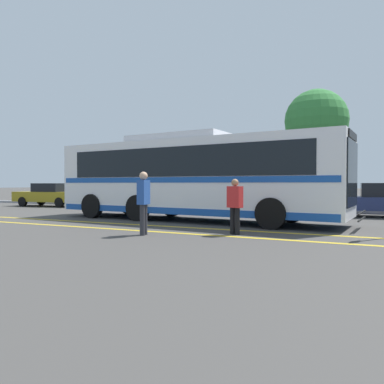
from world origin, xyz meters
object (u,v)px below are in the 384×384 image
at_px(transit_bus, 192,176).
at_px(pedestrian_1, 235,203).
at_px(parked_car_0, 50,195).
at_px(parked_car_2, 247,198).
at_px(parked_car_3, 384,200).
at_px(tree_0, 316,121).
at_px(pedestrian_0, 144,199).
at_px(parked_car_1, 139,197).

bearing_deg(transit_bus, pedestrian_1, 47.16).
distance_m(parked_car_0, parked_car_2, 12.90).
bearing_deg(pedestrian_1, parked_car_0, -9.17).
bearing_deg(parked_car_2, parked_car_3, -84.52).
relative_size(transit_bus, parked_car_2, 2.48).
bearing_deg(transit_bus, parked_car_3, 130.52).
bearing_deg(pedestrian_1, parked_car_3, -98.85).
relative_size(parked_car_0, parked_car_2, 0.98).
relative_size(pedestrian_1, tree_0, 0.23).
height_order(transit_bus, parked_car_0, transit_bus).
bearing_deg(pedestrian_1, pedestrian_0, 45.34).
distance_m(parked_car_3, pedestrian_0, 11.13).
distance_m(parked_car_1, parked_car_2, 6.43).
height_order(transit_bus, pedestrian_0, transit_bus).
relative_size(transit_bus, tree_0, 1.76).
distance_m(parked_car_2, tree_0, 6.85).
height_order(parked_car_2, pedestrian_0, pedestrian_0).
distance_m(parked_car_0, pedestrian_0, 15.34).
distance_m(transit_bus, tree_0, 10.42).
xyz_separation_m(pedestrian_0, pedestrian_1, (2.27, 1.19, -0.13)).
relative_size(parked_car_3, pedestrian_0, 2.75).
relative_size(parked_car_0, pedestrian_1, 3.02).
distance_m(parked_car_3, tree_0, 6.98).
bearing_deg(tree_0, pedestrian_1, -93.10).
bearing_deg(parked_car_0, parked_car_1, -91.15).
relative_size(parked_car_2, pedestrian_1, 3.08).
distance_m(parked_car_2, pedestrian_0, 8.93).
height_order(parked_car_1, parked_car_2, parked_car_2).
distance_m(pedestrian_0, pedestrian_1, 2.57).
bearing_deg(parked_car_0, pedestrian_1, -121.07).
distance_m(parked_car_1, tree_0, 11.02).
bearing_deg(parked_car_3, parked_car_1, 87.38).
bearing_deg(parked_car_2, pedestrian_1, -162.74).
bearing_deg(parked_car_3, tree_0, 34.16).
xyz_separation_m(parked_car_1, pedestrian_1, (8.40, -7.89, 0.22)).
bearing_deg(parked_car_3, parked_car_0, 88.23).
xyz_separation_m(transit_bus, parked_car_1, (-5.58, 4.76, -1.09)).
xyz_separation_m(parked_car_3, tree_0, (-3.34, 4.39, 4.28)).
distance_m(transit_bus, parked_car_1, 7.41).
height_order(parked_car_0, pedestrian_0, pedestrian_0).
distance_m(transit_bus, pedestrian_0, 4.42).
height_order(transit_bus, tree_0, tree_0).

